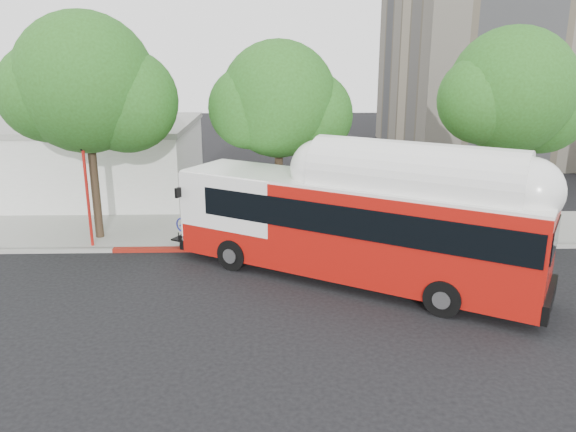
% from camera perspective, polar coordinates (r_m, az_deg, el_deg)
% --- Properties ---
extents(ground, '(120.00, 120.00, 0.00)m').
position_cam_1_polar(ground, '(20.19, 2.18, -7.20)').
color(ground, black).
rests_on(ground, ground).
extents(sidewalk, '(60.00, 5.00, 0.15)m').
position_cam_1_polar(sidewalk, '(26.25, 1.27, -1.39)').
color(sidewalk, gray).
rests_on(sidewalk, ground).
extents(curb_strip, '(60.00, 0.30, 0.15)m').
position_cam_1_polar(curb_strip, '(23.79, 1.58, -3.29)').
color(curb_strip, gray).
rests_on(curb_strip, ground).
extents(red_curb_segment, '(10.00, 0.32, 0.16)m').
position_cam_1_polar(red_curb_segment, '(23.81, -5.66, -3.33)').
color(red_curb_segment, maroon).
rests_on(red_curb_segment, ground).
extents(street_tree_left, '(6.67, 5.80, 9.74)m').
position_cam_1_polar(street_tree_left, '(25.14, -18.79, 12.17)').
color(street_tree_left, '#2D2116').
rests_on(street_tree_left, ground).
extents(street_tree_mid, '(5.75, 5.00, 8.62)m').
position_cam_1_polar(street_tree_mid, '(24.64, -0.00, 11.31)').
color(street_tree_mid, '#2D2116').
rests_on(street_tree_mid, ground).
extents(street_tree_right, '(6.21, 5.40, 9.18)m').
position_cam_1_polar(street_tree_right, '(26.65, 22.57, 11.23)').
color(street_tree_right, '#2D2116').
rests_on(street_tree_right, ground).
extents(low_commercial_bldg, '(16.20, 10.20, 4.25)m').
position_cam_1_polar(low_commercial_bldg, '(35.37, -22.77, 5.43)').
color(low_commercial_bldg, silver).
rests_on(low_commercial_bldg, ground).
extents(transit_bus, '(13.48, 9.43, 4.22)m').
position_cam_1_polar(transit_bus, '(20.25, 6.69, -1.28)').
color(transit_bus, '#A6110B').
rests_on(transit_bus, ground).
extents(signal_pole, '(0.13, 0.43, 4.50)m').
position_cam_1_polar(signal_pole, '(24.73, -19.69, 1.92)').
color(signal_pole, red).
rests_on(signal_pole, ground).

